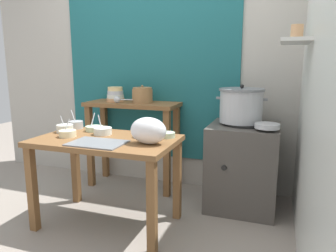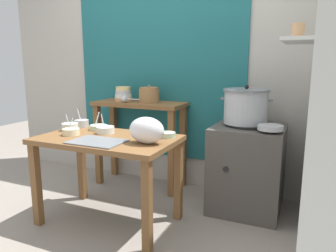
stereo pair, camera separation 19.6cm
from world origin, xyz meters
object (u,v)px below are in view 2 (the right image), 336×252
at_px(serving_tray, 97,142).
at_px(prep_bowl_2, 143,134).
at_px(clay_pot, 149,95).
at_px(prep_bowl_6, 98,127).
at_px(prep_table, 107,151).
at_px(prep_bowl_1, 82,123).
at_px(prep_bowl_3, 70,126).
at_px(wide_pan, 270,128).
at_px(prep_bowl_4, 168,135).
at_px(steamer_pot, 246,106).
at_px(plastic_bag, 147,130).
at_px(stove_block, 247,168).
at_px(bowl_stack_enamel, 123,94).
at_px(back_shelf_table, 140,123).
at_px(prep_bowl_0, 71,131).
at_px(ladle, 125,99).
at_px(prep_bowl_5, 105,130).

height_order(serving_tray, prep_bowl_2, prep_bowl_2).
distance_m(clay_pot, serving_tray, 1.03).
bearing_deg(prep_bowl_6, prep_table, -41.97).
height_order(prep_bowl_1, prep_bowl_3, prep_bowl_1).
bearing_deg(wide_pan, prep_bowl_2, -157.29).
height_order(serving_tray, prep_bowl_4, prep_bowl_4).
xyz_separation_m(prep_table, prep_bowl_6, (-0.23, 0.21, 0.13)).
relative_size(steamer_pot, plastic_bag, 1.63).
distance_m(stove_block, prep_bowl_3, 1.60).
bearing_deg(prep_bowl_2, bowl_stack_enamel, 130.90).
bearing_deg(prep_bowl_2, prep_bowl_3, -176.27).
bearing_deg(serving_tray, plastic_bag, 18.47).
relative_size(back_shelf_table, prep_bowl_0, 6.79).
bearing_deg(prep_bowl_4, serving_tray, -139.34).
relative_size(wide_pan, prep_bowl_0, 1.42).
distance_m(prep_bowl_3, prep_bowl_4, 0.89).
relative_size(clay_pot, ladle, 0.70).
bearing_deg(prep_bowl_3, plastic_bag, -9.28).
xyz_separation_m(back_shelf_table, plastic_bag, (0.55, -0.88, 0.14)).
xyz_separation_m(clay_pot, ladle, (-0.22, -0.10, -0.04)).
bearing_deg(plastic_bag, prep_bowl_6, 157.08).
height_order(prep_bowl_4, prep_bowl_5, prep_bowl_5).
xyz_separation_m(ladle, prep_bowl_6, (0.03, -0.52, -0.19)).
distance_m(steamer_pot, prep_bowl_4, 0.76).
relative_size(stove_block, prep_bowl_5, 4.78).
bearing_deg(stove_block, serving_tray, -137.77).
xyz_separation_m(prep_bowl_5, prep_bowl_6, (-0.14, 0.10, -0.01)).
bearing_deg(stove_block, ladle, 178.77).
bearing_deg(prep_bowl_2, stove_block, 37.93).
relative_size(wide_pan, prep_bowl_5, 1.23).
bearing_deg(wide_pan, prep_bowl_1, -170.57).
bearing_deg(back_shelf_table, steamer_pot, -5.66).
distance_m(wide_pan, prep_bowl_3, 1.68).
height_order(bowl_stack_enamel, wide_pan, bowl_stack_enamel).
bearing_deg(back_shelf_table, prep_bowl_4, -46.64).
xyz_separation_m(bowl_stack_enamel, prep_bowl_5, (0.27, -0.73, -0.22)).
relative_size(prep_bowl_1, prep_bowl_3, 1.18).
bearing_deg(prep_bowl_1, bowl_stack_enamel, 81.96).
height_order(ladle, prep_bowl_4, ladle).
distance_m(steamer_pot, clay_pot, 1.00).
xyz_separation_m(steamer_pot, serving_tray, (-0.92, -0.89, -0.21)).
height_order(clay_pot, bowl_stack_enamel, clay_pot).
bearing_deg(prep_bowl_5, stove_block, 28.67).
height_order(prep_table, plastic_bag, plastic_bag).
height_order(serving_tray, prep_bowl_1, prep_bowl_1).
relative_size(prep_table, plastic_bag, 4.04).
bearing_deg(prep_bowl_6, prep_bowl_4, -1.92).
height_order(prep_bowl_0, prep_bowl_2, prep_bowl_0).
bearing_deg(prep_bowl_3, prep_bowl_1, 91.36).
height_order(wide_pan, prep_bowl_0, prep_bowl_0).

